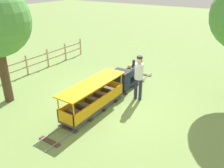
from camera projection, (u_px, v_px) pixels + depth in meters
The scene contains 6 objects.
ground_plane at pixel (111, 98), 8.56m from camera, with size 60.00×60.00×0.00m, color #75934C.
track at pixel (109, 99), 8.44m from camera, with size 0.69×6.40×0.04m.
locomotive at pixel (126, 77), 9.17m from camera, with size 0.65×1.45×0.96m.
passenger_car at pixel (93, 99), 7.58m from camera, with size 0.75×2.70×0.97m.
conductor_person at pixel (139, 75), 8.10m from camera, with size 0.30×0.30×1.62m.
fence_section at pixel (27, 64), 10.47m from camera, with size 0.08×7.48×0.90m.
Camera 1 is at (4.19, -6.31, 4.03)m, focal length 37.49 mm.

